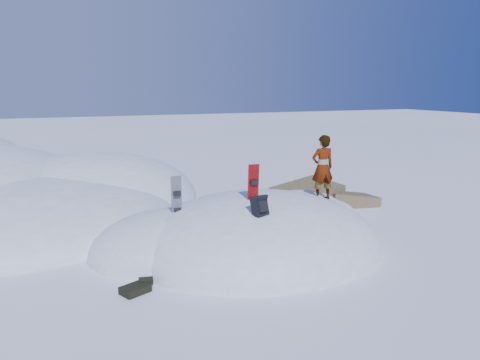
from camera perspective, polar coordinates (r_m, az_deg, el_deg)
name	(u,v)px	position (r m, az deg, el deg)	size (l,w,h in m)	color
ground	(257,248)	(12.86, 2.12, -8.23)	(120.00, 120.00, 0.00)	white
snow_mound	(248,246)	(13.00, 0.97, -8.01)	(8.00, 6.00, 3.00)	white
rock_outcrop	(315,208)	(17.11, 9.13, -3.34)	(4.68, 4.41, 1.68)	brown
snowboard_red	(253,193)	(11.89, 1.63, -1.58)	(0.30, 0.21, 1.52)	red
snowboard_dark	(177,204)	(12.14, -7.70, -2.89)	(0.28, 0.15, 1.48)	black
backpack	(260,206)	(11.08, 2.45, -3.15)	(0.43, 0.48, 0.57)	black
gear_pile	(137,288)	(10.44, -12.44, -12.72)	(0.79, 0.62, 0.21)	black
person	(322,168)	(13.48, 10.02, 1.51)	(0.68, 0.45, 1.86)	slate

